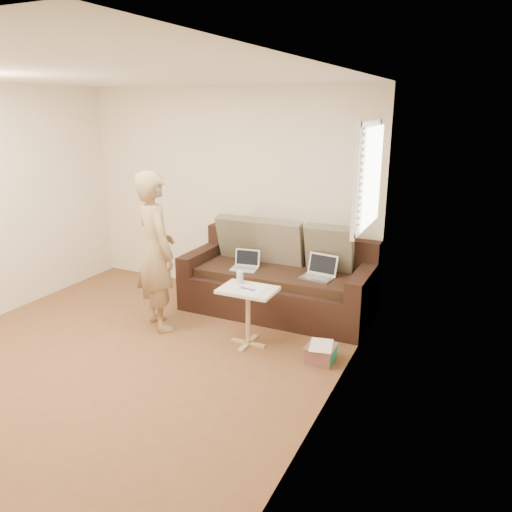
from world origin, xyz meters
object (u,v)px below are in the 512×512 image
laptop_white (244,269)px  side_table (248,317)px  person (156,251)px  striped_box (321,353)px  drinking_glass (240,277)px  sofa (277,278)px  laptop_silver (317,278)px

laptop_white → side_table: 0.90m
person → striped_box: 2.03m
laptop_white → person: size_ratio=0.17×
person → drinking_glass: size_ratio=14.43×
sofa → laptop_white: (-0.36, -0.15, 0.10)m
laptop_white → drinking_glass: bearing=-75.8°
person → sofa: bearing=-104.1°
person → side_table: person is taller
side_table → drinking_glass: bearing=142.0°
sofa → person: (-1.02, -0.93, 0.44)m
striped_box → person: bearing=179.7°
side_table → striped_box: (0.79, -0.03, -0.22)m
laptop_white → striped_box: laptop_white is taller
laptop_silver → drinking_glass: size_ratio=2.91×
striped_box → laptop_silver: bearing=111.7°
laptop_silver → side_table: bearing=-110.5°
person → striped_box: person is taller
person → side_table: 1.22m
person → striped_box: (1.87, -0.01, -0.78)m
laptop_silver → striped_box: bearing=-60.3°
laptop_silver → laptop_white: (-0.87, -0.06, 0.00)m
laptop_silver → drinking_glass: (-0.59, -0.71, 0.15)m
laptop_silver → laptop_white: laptop_silver is taller
laptop_white → striped_box: bearing=-41.9°
laptop_silver → person: bearing=-143.2°
drinking_glass → striped_box: bearing=-8.5°
laptop_silver → sofa: bearing=178.1°
side_table → striped_box: side_table is taller
laptop_silver → person: person is taller
drinking_glass → striped_box: drinking_glass is taller
laptop_silver → laptop_white: 0.87m
person → drinking_glass: 0.97m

